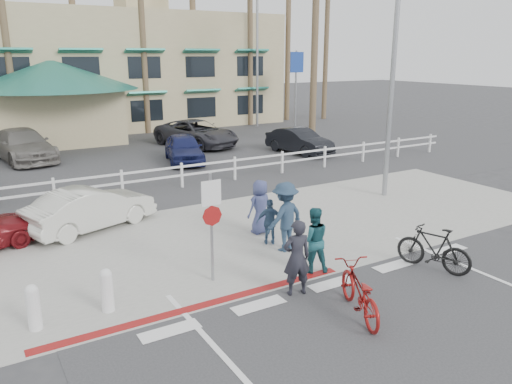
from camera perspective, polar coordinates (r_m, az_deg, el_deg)
ground at (r=11.50m, az=10.65°, el=-11.43°), size 140.00×140.00×0.00m
bike_path at (r=10.29m, az=18.26°, el=-15.41°), size 12.00×16.00×0.01m
sidewalk_plaza at (r=14.85m, az=-0.87°, el=-4.79°), size 22.00×7.00×0.01m
cross_street at (r=18.25m, az=-7.16°, el=-1.02°), size 40.00×5.00×0.01m
parking_lot at (r=27.00m, az=-15.38°, el=3.94°), size 50.00×16.00×0.01m
curb_red at (r=10.91m, az=-5.98°, el=-12.73°), size 7.00×0.25×0.02m
rail_fence at (r=20.09m, az=-8.21°, el=1.94°), size 29.40×0.16×1.00m
building at (r=39.60m, az=-18.46°, el=15.45°), size 28.00×16.00×11.30m
sign_post at (r=11.44m, az=-5.12°, el=-3.47°), size 0.50×0.10×2.90m
bollard_0 at (r=10.87m, az=-16.67°, el=-10.71°), size 0.26×0.26×0.95m
bollard_1 at (r=10.68m, az=-24.09°, el=-11.95°), size 0.26×0.26×0.95m
streetlight_0 at (r=18.77m, az=15.36°, el=12.96°), size 0.60×2.00×9.00m
streetlight_1 at (r=36.82m, az=0.14°, el=14.87°), size 0.60×2.00×9.50m
info_sign at (r=36.32m, az=4.56°, el=11.73°), size 1.20×0.16×5.60m
palm_3 at (r=32.76m, az=-26.91°, el=17.14°), size 4.00×4.00×14.00m
palm_4 at (r=34.37m, az=-20.18°, el=18.52°), size 4.00×4.00×15.00m
palm_5 at (r=34.39m, az=-12.84°, el=17.37°), size 4.00×4.00×13.00m
palm_6 at (r=36.90m, az=-7.27°, el=20.58°), size 4.00×4.00×17.00m
palm_7 at (r=37.73m, az=-0.68°, el=18.30°), size 4.00×4.00×14.00m
palm_8 at (r=40.73m, az=3.71°, el=18.77°), size 4.00×4.00×15.00m
palm_9 at (r=41.67m, az=8.06°, el=17.20°), size 4.00×4.00×13.00m
palm_11 at (r=29.69m, az=6.81°, el=18.96°), size 4.00×4.00×14.00m
bike_red at (r=10.47m, az=11.69°, el=-11.07°), size 1.39×2.13×1.06m
rider_red at (r=11.00m, az=4.67°, el=-7.49°), size 0.71×0.55×1.73m
bike_black at (r=13.04m, az=19.64°, el=-6.09°), size 1.12×1.93×1.12m
rider_black at (r=12.18m, az=6.54°, el=-5.46°), size 0.98×0.88×1.64m
pedestrian_a at (r=13.37m, az=3.34°, el=-2.85°), size 1.36×0.97×1.91m
pedestrian_child at (r=13.87m, az=1.64°, el=-3.44°), size 0.83×0.64×1.31m
pedestrian_b at (r=14.67m, az=0.49°, el=-1.71°), size 0.86×0.62×1.63m
car_white_sedan at (r=15.90m, az=-18.34°, el=-1.78°), size 4.17×2.61×1.30m
lot_car_2 at (r=24.79m, az=-8.24°, el=4.97°), size 2.68×4.38×1.39m
lot_car_3 at (r=26.90m, az=4.96°, el=5.84°), size 1.97×4.21×1.34m
lot_car_4 at (r=27.46m, az=-25.07°, el=4.86°), size 2.97×5.62×1.55m
lot_car_5 at (r=29.08m, az=-6.82°, el=6.68°), size 3.96×5.89×1.50m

